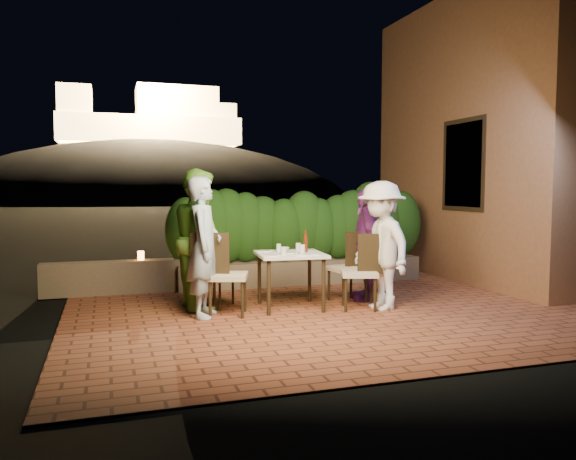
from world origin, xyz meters
name	(u,v)px	position (x,y,z in m)	size (l,w,h in m)	color
ground	(345,314)	(0.00, 0.00, -0.02)	(400.00, 400.00, 0.00)	black
terrace_floor	(331,310)	(0.00, 0.50, -0.07)	(7.00, 6.00, 0.15)	brown
building_wall	(485,139)	(3.60, 2.00, 2.50)	(1.60, 5.00, 5.00)	#945E3A
window_pane	(465,165)	(2.82, 1.50, 2.00)	(0.08, 1.00, 1.40)	black
window_frame	(464,165)	(2.81, 1.50, 2.00)	(0.06, 1.15, 1.55)	black
planter	(302,271)	(0.20, 2.30, 0.20)	(4.20, 0.55, 0.40)	brown
hedge	(302,227)	(0.20, 2.30, 0.95)	(4.00, 0.70, 1.10)	#1B4111
parapet	(117,277)	(-2.80, 2.30, 0.25)	(2.20, 0.30, 0.50)	brown
hill	(152,235)	(2.00, 60.00, -4.00)	(52.00, 40.00, 22.00)	black
fortress	(150,109)	(2.00, 60.00, 10.50)	(26.00, 8.00, 8.00)	#FFCC7A
dining_table	(290,281)	(-0.59, 0.49, 0.38)	(0.87, 0.87, 0.75)	white
plate_nw	(272,255)	(-0.91, 0.27, 0.76)	(0.22, 0.22, 0.01)	white
plate_sw	(264,251)	(-0.89, 0.76, 0.76)	(0.22, 0.22, 0.01)	white
plate_ne	(313,254)	(-0.36, 0.24, 0.76)	(0.20, 0.20, 0.01)	white
plate_se	(304,250)	(-0.32, 0.73, 0.76)	(0.23, 0.23, 0.01)	white
plate_centre	(289,253)	(-0.62, 0.46, 0.76)	(0.22, 0.22, 0.01)	white
plate_front	(302,255)	(-0.53, 0.19, 0.76)	(0.24, 0.24, 0.01)	white
glass_nw	(284,251)	(-0.74, 0.32, 0.80)	(0.06, 0.06, 0.11)	silver
glass_sw	(279,248)	(-0.69, 0.70, 0.80)	(0.06, 0.06, 0.11)	silver
glass_ne	(302,249)	(-0.46, 0.37, 0.81)	(0.07, 0.07, 0.12)	silver
glass_se	(298,247)	(-0.43, 0.62, 0.81)	(0.07, 0.07, 0.12)	silver
beer_bottle	(306,241)	(-0.36, 0.54, 0.90)	(0.06, 0.06, 0.30)	#501F0D
bowl	(283,249)	(-0.59, 0.80, 0.77)	(0.18, 0.18, 0.04)	white
chair_left_front	(228,274)	(-1.48, 0.35, 0.53)	(0.49, 0.49, 1.05)	black
chair_left_back	(226,276)	(-1.40, 0.80, 0.44)	(0.40, 0.40, 0.87)	black
chair_right_front	(359,271)	(0.27, 0.17, 0.51)	(0.47, 0.47, 1.01)	black
chair_right_back	(347,267)	(0.32, 0.66, 0.50)	(0.46, 0.46, 1.00)	black
diner_blue	(204,247)	(-1.77, 0.36, 0.88)	(0.64, 0.42, 1.77)	#A0BBCE
diner_green	(200,239)	(-1.73, 0.91, 0.94)	(0.91, 0.71, 1.88)	#76C63E
diner_white	(381,246)	(0.54, 0.06, 0.85)	(1.10, 0.63, 1.71)	white
diner_purple	(366,245)	(0.61, 0.69, 0.80)	(0.94, 0.39, 1.61)	#602165
parapet_lamp	(141,256)	(-2.44, 2.30, 0.57)	(0.10, 0.10, 0.14)	orange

